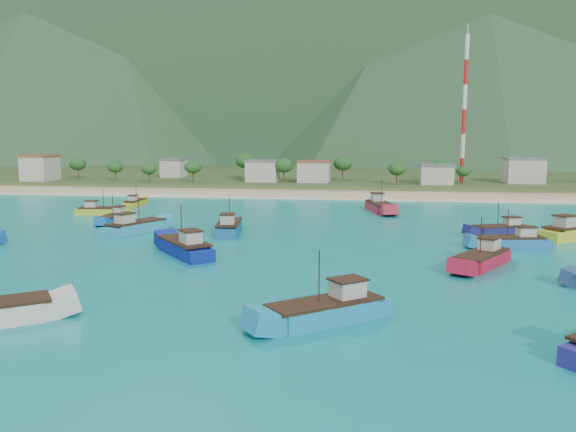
# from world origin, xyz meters

# --- Properties ---
(ground) EXTENTS (600.00, 600.00, 0.00)m
(ground) POSITION_xyz_m (0.00, 0.00, 0.00)
(ground) COLOR #0B8181
(ground) RESTS_ON ground
(beach) EXTENTS (400.00, 18.00, 1.20)m
(beach) POSITION_xyz_m (0.00, 79.00, 0.00)
(beach) COLOR beige
(beach) RESTS_ON ground
(land) EXTENTS (400.00, 110.00, 2.40)m
(land) POSITION_xyz_m (0.00, 140.00, 0.00)
(land) COLOR #385123
(land) RESTS_ON ground
(surf_line) EXTENTS (400.00, 2.50, 0.08)m
(surf_line) POSITION_xyz_m (0.00, 69.50, 0.00)
(surf_line) COLOR white
(surf_line) RESTS_ON ground
(mountains) EXTENTS (1520.00, 440.00, 260.00)m
(mountains) POSITION_xyz_m (-18.31, 403.81, 106.83)
(mountains) COLOR slate
(mountains) RESTS_ON ground
(village) EXTENTS (219.51, 29.73, 7.40)m
(village) POSITION_xyz_m (16.34, 103.34, 4.74)
(village) COLOR beige
(village) RESTS_ON ground
(vegetation) EXTENTS (275.19, 25.87, 8.73)m
(vegetation) POSITION_xyz_m (-0.64, 103.96, 5.11)
(vegetation) COLOR #235623
(vegetation) RESTS_ON ground
(radio_tower) EXTENTS (1.20, 1.20, 42.99)m
(radio_tower) POSITION_xyz_m (32.94, 108.00, 23.10)
(radio_tower) COLOR red
(radio_tower) RESTS_ON ground
(boat_2) EXTENTS (10.58, 9.40, 6.48)m
(boat_2) POSITION_xyz_m (3.43, -21.84, 0.79)
(boat_2) COLOR #1A8BBD
(boat_2) RESTS_ON ground
(boat_3) EXTENTS (2.66, 8.94, 5.28)m
(boat_3) POSITION_xyz_m (-38.47, 26.72, 0.57)
(boat_3) COLOR #115BA9
(boat_3) RESTS_ON ground
(boat_5) EXTENTS (4.95, 11.41, 6.52)m
(boat_5) POSITION_xyz_m (-15.45, 18.56, 0.79)
(boat_5) COLOR #185D92
(boat_5) RESTS_ON ground
(boat_10) EXTENTS (9.63, 5.91, 5.48)m
(boat_10) POSITION_xyz_m (26.67, 23.52, 0.60)
(boat_10) COLOR navy
(boat_10) RESTS_ON ground
(boat_12) EXTENTS (7.54, 11.28, 6.46)m
(boat_12) POSITION_xyz_m (-30.27, 16.79, 0.78)
(boat_12) COLOR #2D93BC
(boat_12) RESTS_ON ground
(boat_14) EXTENTS (9.48, 3.85, 5.45)m
(boat_14) POSITION_xyz_m (-45.72, 35.37, 0.60)
(boat_14) COLOR gold
(boat_14) RESTS_ON ground
(boat_17) EXTENTS (10.20, 11.03, 6.86)m
(boat_17) POSITION_xyz_m (-16.87, 1.53, 0.86)
(boat_17) COLOR navy
(boat_17) RESTS_ON ground
(boat_19) EXTENTS (2.87, 8.42, 4.91)m
(boat_19) POSITION_xyz_m (-45.08, 50.36, 0.50)
(boat_19) COLOR gold
(boat_19) RESTS_ON ground
(boat_20) EXTENTS (10.12, 4.65, 5.76)m
(boat_20) POSITION_xyz_m (25.86, 12.99, 0.65)
(boat_20) COLOR #216CAE
(boat_20) RESTS_ON ground
(boat_21) EXTENTS (11.62, 10.12, 7.07)m
(boat_21) POSITION_xyz_m (36.55, 21.62, 0.89)
(boat_21) COLOR yellow
(boat_21) RESTS_ON ground
(boat_26) EXTENTS (8.19, 10.66, 6.26)m
(boat_26) POSITION_xyz_m (19.71, 0.66, 0.74)
(boat_26) COLOR #B41833
(boat_26) RESTS_ON ground
(boat_27) EXTENTS (6.44, 12.43, 7.05)m
(boat_27) POSITION_xyz_m (8.29, 47.93, 0.89)
(boat_27) COLOR #AE2738
(boat_27) RESTS_ON ground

